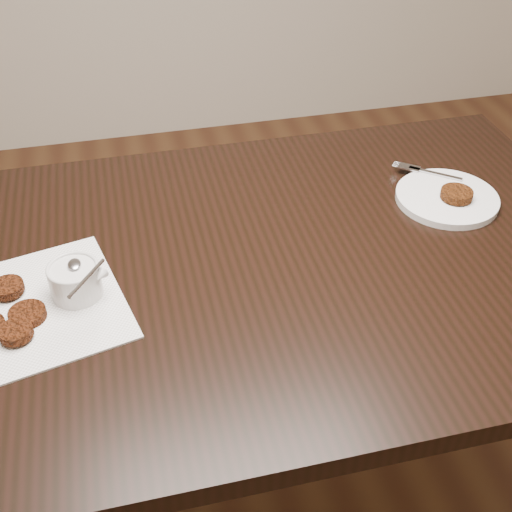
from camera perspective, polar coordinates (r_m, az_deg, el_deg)
The scene contains 4 objects.
table at distance 1.42m, azimuth 0.69°, elevation -11.98°, with size 1.32×0.85×0.75m, color black.
napkin at distance 1.11m, azimuth -19.22°, elevation -4.40°, with size 0.29×0.29×0.00m, color white.
sauce_ramekin at distance 1.08m, azimuth -15.95°, elevation -0.87°, with size 0.11×0.11×0.12m, color silver, non-canonical shape.
plate_with_patty at distance 1.35m, azimuth 16.55°, elevation 5.20°, with size 0.20×0.20×0.03m, color white, non-canonical shape.
Camera 1 is at (-0.21, -0.80, 1.48)m, focal length 45.29 mm.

